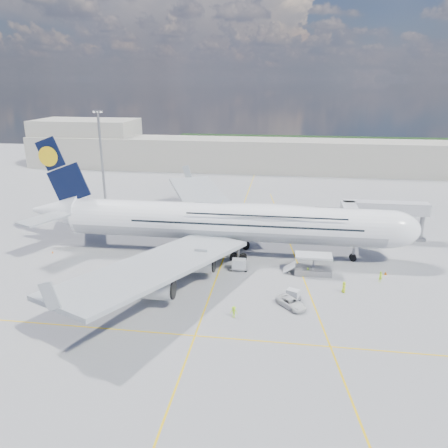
# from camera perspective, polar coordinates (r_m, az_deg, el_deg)

# --- Properties ---
(ground) EXTENTS (300.00, 300.00, 0.00)m
(ground) POSITION_cam_1_polar(r_m,az_deg,el_deg) (79.27, -0.84, -6.61)
(ground) COLOR gray
(ground) RESTS_ON ground
(taxi_line_main) EXTENTS (0.25, 220.00, 0.01)m
(taxi_line_main) POSITION_cam_1_polar(r_m,az_deg,el_deg) (79.27, -0.84, -6.61)
(taxi_line_main) COLOR yellow
(taxi_line_main) RESTS_ON ground
(taxi_line_cross) EXTENTS (120.00, 0.25, 0.01)m
(taxi_line_cross) POSITION_cam_1_polar(r_m,az_deg,el_deg) (62.01, -3.81, -14.35)
(taxi_line_cross) COLOR yellow
(taxi_line_cross) RESTS_ON ground
(taxi_line_diag) EXTENTS (14.16, 99.06, 0.01)m
(taxi_line_diag) POSITION_cam_1_polar(r_m,az_deg,el_deg) (87.64, 9.30, -4.34)
(taxi_line_diag) COLOR yellow
(taxi_line_diag) RESTS_ON ground
(airliner) EXTENTS (77.26, 79.15, 23.71)m
(airliner) POSITION_cam_1_polar(r_m,az_deg,el_deg) (85.93, 0.34, 0.33)
(airliner) COLOR white
(airliner) RESTS_ON ground
(jet_bridge) EXTENTS (18.80, 12.10, 8.50)m
(jet_bridge) POSITION_cam_1_polar(r_m,az_deg,el_deg) (97.43, 18.75, 1.52)
(jet_bridge) COLOR #B7B7BC
(jet_bridge) RESTS_ON ground
(cargo_loader) EXTENTS (8.53, 3.20, 3.67)m
(cargo_loader) POSITION_cam_1_polar(r_m,az_deg,el_deg) (80.76, 11.41, -5.53)
(cargo_loader) COLOR silver
(cargo_loader) RESTS_ON ground
(light_mast) EXTENTS (3.00, 0.70, 25.50)m
(light_mast) POSITION_cam_1_polar(r_m,az_deg,el_deg) (128.41, -15.71, 8.62)
(light_mast) COLOR gray
(light_mast) RESTS_ON ground
(terminal) EXTENTS (180.00, 16.00, 12.00)m
(terminal) POSITION_cam_1_polar(r_m,az_deg,el_deg) (168.58, 4.24, 8.96)
(terminal) COLOR #B2AD9E
(terminal) RESTS_ON ground
(hangar) EXTENTS (40.00, 22.00, 18.00)m
(hangar) POSITION_cam_1_polar(r_m,az_deg,el_deg) (190.88, -17.43, 10.19)
(hangar) COLOR #B2AD9E
(hangar) RESTS_ON ground
(tree_line) EXTENTS (160.00, 6.00, 8.00)m
(tree_line) POSITION_cam_1_polar(r_m,az_deg,el_deg) (214.92, 15.97, 9.81)
(tree_line) COLOR #193814
(tree_line) RESTS_ON ground
(dolly_row_a) EXTENTS (2.80, 1.70, 1.69)m
(dolly_row_a) POSITION_cam_1_polar(r_m,az_deg,el_deg) (76.10, -10.22, -7.29)
(dolly_row_a) COLOR gray
(dolly_row_a) RESTS_ON ground
(dolly_row_b) EXTENTS (3.40, 2.67, 1.90)m
(dolly_row_b) POSITION_cam_1_polar(r_m,az_deg,el_deg) (79.20, -11.85, -6.24)
(dolly_row_b) COLOR gray
(dolly_row_b) RESTS_ON ground
(dolly_row_c) EXTENTS (3.60, 2.34, 2.12)m
(dolly_row_c) POSITION_cam_1_polar(r_m,az_deg,el_deg) (78.29, -7.06, -6.18)
(dolly_row_c) COLOR gray
(dolly_row_c) RESTS_ON ground
(dolly_back) EXTENTS (3.26, 1.89, 0.46)m
(dolly_back) POSITION_cam_1_polar(r_m,az_deg,el_deg) (81.67, -12.99, -6.06)
(dolly_back) COLOR gray
(dolly_back) RESTS_ON ground
(dolly_nose_far) EXTENTS (2.92, 2.26, 1.64)m
(dolly_nose_far) POSITION_cam_1_polar(r_m,az_deg,el_deg) (71.44, 8.99, -9.03)
(dolly_nose_far) COLOR gray
(dolly_nose_far) RESTS_ON ground
(dolly_nose_near) EXTENTS (3.45, 1.93, 2.15)m
(dolly_nose_near) POSITION_cam_1_polar(r_m,az_deg,el_deg) (80.55, 1.96, -5.30)
(dolly_nose_near) COLOR gray
(dolly_nose_near) RESTS_ON ground
(baggage_tug) EXTENTS (2.84, 1.69, 1.66)m
(baggage_tug) POSITION_cam_1_polar(r_m,az_deg,el_deg) (75.46, -10.43, -7.68)
(baggage_tug) COLOR white
(baggage_tug) RESTS_ON ground
(catering_truck_inner) EXTENTS (6.45, 2.68, 3.81)m
(catering_truck_inner) POSITION_cam_1_polar(r_m,az_deg,el_deg) (108.13, -2.17, 1.33)
(catering_truck_inner) COLOR gray
(catering_truck_inner) RESTS_ON ground
(catering_truck_outer) EXTENTS (6.17, 3.23, 3.51)m
(catering_truck_outer) POSITION_cam_1_polar(r_m,az_deg,el_deg) (115.98, -2.28, 2.43)
(catering_truck_outer) COLOR gray
(catering_truck_outer) RESTS_ON ground
(service_van) EXTENTS (5.30, 5.46, 1.45)m
(service_van) POSITION_cam_1_polar(r_m,az_deg,el_deg) (69.13, 8.77, -10.15)
(service_van) COLOR silver
(service_van) RESTS_ON ground
(crew_nose) EXTENTS (0.83, 0.70, 1.93)m
(crew_nose) POSITION_cam_1_polar(r_m,az_deg,el_deg) (80.84, 19.77, -6.51)
(crew_nose) COLOR #B1EA18
(crew_nose) RESTS_ON ground
(crew_loader) EXTENTS (0.93, 0.91, 1.52)m
(crew_loader) POSITION_cam_1_polar(r_m,az_deg,el_deg) (79.98, 10.89, -6.13)
(crew_loader) COLOR #96DF17
(crew_loader) RESTS_ON ground
(crew_wing) EXTENTS (0.64, 1.03, 1.64)m
(crew_wing) POSITION_cam_1_polar(r_m,az_deg,el_deg) (80.64, -4.93, -5.59)
(crew_wing) COLOR #A7F319
(crew_wing) RESTS_ON ground
(crew_van) EXTENTS (0.87, 1.09, 1.94)m
(crew_van) POSITION_cam_1_polar(r_m,az_deg,el_deg) (75.25, 15.37, -7.94)
(crew_van) COLOR #CEEE19
(crew_van) RESTS_ON ground
(crew_tug) EXTENTS (1.21, 0.73, 1.83)m
(crew_tug) POSITION_cam_1_polar(r_m,az_deg,el_deg) (65.58, 1.28, -11.41)
(crew_tug) COLOR #A8ED19
(crew_tug) RESTS_ON ground
(cone_nose) EXTENTS (0.50, 0.50, 0.64)m
(cone_nose) POSITION_cam_1_polar(r_m,az_deg,el_deg) (84.28, 20.36, -6.03)
(cone_nose) COLOR orange
(cone_nose) RESTS_ON ground
(cone_wing_left_inner) EXTENTS (0.47, 0.47, 0.60)m
(cone_wing_left_inner) POSITION_cam_1_polar(r_m,az_deg,el_deg) (108.14, -3.82, 0.46)
(cone_wing_left_inner) COLOR orange
(cone_wing_left_inner) RESTS_ON ground
(cone_wing_left_outer) EXTENTS (0.39, 0.39, 0.50)m
(cone_wing_left_outer) POSITION_cam_1_polar(r_m,az_deg,el_deg) (118.34, -7.76, 1.90)
(cone_wing_left_outer) COLOR orange
(cone_wing_left_outer) RESTS_ON ground
(cone_wing_right_inner) EXTENTS (0.38, 0.38, 0.48)m
(cone_wing_right_inner) POSITION_cam_1_polar(r_m,az_deg,el_deg) (81.12, -2.88, -5.85)
(cone_wing_right_inner) COLOR orange
(cone_wing_right_inner) RESTS_ON ground
(cone_wing_right_outer) EXTENTS (0.44, 0.44, 0.57)m
(cone_wing_right_outer) POSITION_cam_1_polar(r_m,az_deg,el_deg) (75.19, -10.18, -8.15)
(cone_wing_right_outer) COLOR orange
(cone_wing_right_outer) RESTS_ON ground
(cone_tail) EXTENTS (0.39, 0.39, 0.49)m
(cone_tail) POSITION_cam_1_polar(r_m,az_deg,el_deg) (95.14, -21.50, -3.42)
(cone_tail) COLOR orange
(cone_tail) RESTS_ON ground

